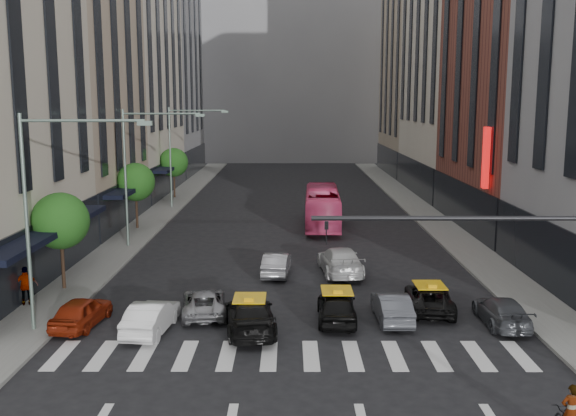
{
  "coord_description": "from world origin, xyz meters",
  "views": [
    {
      "loc": [
        -0.22,
        -21.78,
        9.57
      ],
      "look_at": [
        -0.3,
        11.97,
        4.0
      ],
      "focal_mm": 40.0,
      "sensor_mm": 36.0,
      "label": 1
    }
  ],
  "objects_px": {
    "car_white_front": "(151,317)",
    "bus": "(322,207)",
    "taxi_left": "(250,315)",
    "pedestrian_far": "(26,286)",
    "streetlamp_far": "(181,144)",
    "car_red": "(81,312)",
    "taxi_center": "(337,306)",
    "streetlamp_near": "(48,194)",
    "streetlamp_mid": "(139,159)"
  },
  "relations": [
    {
      "from": "streetlamp_mid",
      "to": "car_white_front",
      "type": "height_order",
      "value": "streetlamp_mid"
    },
    {
      "from": "streetlamp_near",
      "to": "streetlamp_far",
      "type": "xyz_separation_m",
      "value": [
        0.0,
        32.0,
        0.0
      ]
    },
    {
      "from": "streetlamp_near",
      "to": "pedestrian_far",
      "type": "height_order",
      "value": "streetlamp_near"
    },
    {
      "from": "taxi_center",
      "to": "car_red",
      "type": "bearing_deg",
      "value": 4.65
    },
    {
      "from": "streetlamp_near",
      "to": "car_white_front",
      "type": "relative_size",
      "value": 2.21
    },
    {
      "from": "streetlamp_near",
      "to": "pedestrian_far",
      "type": "relative_size",
      "value": 4.9
    },
    {
      "from": "car_white_front",
      "to": "bus",
      "type": "relative_size",
      "value": 0.37
    },
    {
      "from": "taxi_left",
      "to": "pedestrian_far",
      "type": "xyz_separation_m",
      "value": [
        -10.71,
        3.14,
        0.35
      ]
    },
    {
      "from": "car_white_front",
      "to": "taxi_center",
      "type": "relative_size",
      "value": 0.99
    },
    {
      "from": "car_red",
      "to": "taxi_left",
      "type": "bearing_deg",
      "value": -177.6
    },
    {
      "from": "streetlamp_mid",
      "to": "taxi_center",
      "type": "relative_size",
      "value": 2.18
    },
    {
      "from": "car_red",
      "to": "streetlamp_far",
      "type": "bearing_deg",
      "value": -81.36
    },
    {
      "from": "car_white_front",
      "to": "bus",
      "type": "xyz_separation_m",
      "value": [
        8.37,
        23.41,
        0.84
      ]
    },
    {
      "from": "streetlamp_mid",
      "to": "car_white_front",
      "type": "bearing_deg",
      "value": -75.92
    },
    {
      "from": "car_red",
      "to": "bus",
      "type": "relative_size",
      "value": 0.35
    },
    {
      "from": "taxi_left",
      "to": "taxi_center",
      "type": "bearing_deg",
      "value": -169.52
    },
    {
      "from": "car_red",
      "to": "taxi_center",
      "type": "bearing_deg",
      "value": -169.76
    },
    {
      "from": "streetlamp_near",
      "to": "streetlamp_far",
      "type": "relative_size",
      "value": 1.0
    },
    {
      "from": "streetlamp_near",
      "to": "streetlamp_far",
      "type": "bearing_deg",
      "value": 90.0
    },
    {
      "from": "streetlamp_near",
      "to": "taxi_center",
      "type": "xyz_separation_m",
      "value": [
        11.9,
        1.34,
        -5.2
      ]
    },
    {
      "from": "taxi_left",
      "to": "bus",
      "type": "relative_size",
      "value": 0.46
    },
    {
      "from": "bus",
      "to": "streetlamp_far",
      "type": "bearing_deg",
      "value": -32.62
    },
    {
      "from": "streetlamp_mid",
      "to": "streetlamp_far",
      "type": "xyz_separation_m",
      "value": [
        0.0,
        16.0,
        0.0
      ]
    },
    {
      "from": "pedestrian_far",
      "to": "car_red",
      "type": "bearing_deg",
      "value": 123.63
    },
    {
      "from": "streetlamp_near",
      "to": "car_red",
      "type": "distance_m",
      "value": 5.37
    },
    {
      "from": "streetlamp_mid",
      "to": "pedestrian_far",
      "type": "height_order",
      "value": "streetlamp_mid"
    },
    {
      "from": "streetlamp_far",
      "to": "car_white_front",
      "type": "height_order",
      "value": "streetlamp_far"
    },
    {
      "from": "car_white_front",
      "to": "bus",
      "type": "bearing_deg",
      "value": -103.55
    },
    {
      "from": "car_white_front",
      "to": "pedestrian_far",
      "type": "relative_size",
      "value": 2.22
    },
    {
      "from": "streetlamp_mid",
      "to": "car_red",
      "type": "relative_size",
      "value": 2.35
    },
    {
      "from": "streetlamp_far",
      "to": "car_white_front",
      "type": "bearing_deg",
      "value": -82.86
    },
    {
      "from": "streetlamp_far",
      "to": "car_red",
      "type": "relative_size",
      "value": 2.35
    },
    {
      "from": "pedestrian_far",
      "to": "taxi_left",
      "type": "bearing_deg",
      "value": 144.02
    },
    {
      "from": "streetlamp_far",
      "to": "taxi_left",
      "type": "height_order",
      "value": "streetlamp_far"
    },
    {
      "from": "car_white_front",
      "to": "taxi_center",
      "type": "distance_m",
      "value": 8.0
    },
    {
      "from": "streetlamp_near",
      "to": "taxi_left",
      "type": "distance_m",
      "value": 9.66
    },
    {
      "from": "bus",
      "to": "pedestrian_far",
      "type": "relative_size",
      "value": 5.93
    },
    {
      "from": "streetlamp_far",
      "to": "taxi_center",
      "type": "xyz_separation_m",
      "value": [
        11.9,
        -30.66,
        -5.2
      ]
    },
    {
      "from": "car_white_front",
      "to": "car_red",
      "type": "bearing_deg",
      "value": -6.29
    },
    {
      "from": "car_white_front",
      "to": "streetlamp_near",
      "type": "bearing_deg",
      "value": 6.59
    },
    {
      "from": "car_red",
      "to": "taxi_center",
      "type": "distance_m",
      "value": 11.08
    },
    {
      "from": "car_white_front",
      "to": "taxi_left",
      "type": "bearing_deg",
      "value": -172.54
    },
    {
      "from": "taxi_center",
      "to": "streetlamp_mid",
      "type": "bearing_deg",
      "value": -49.43
    },
    {
      "from": "streetlamp_mid",
      "to": "taxi_left",
      "type": "xyz_separation_m",
      "value": [
        8.15,
        -15.87,
        -5.18
      ]
    },
    {
      "from": "car_white_front",
      "to": "pedestrian_far",
      "type": "distance_m",
      "value": 7.33
    },
    {
      "from": "bus",
      "to": "car_red",
      "type": "bearing_deg",
      "value": 65.11
    },
    {
      "from": "car_white_front",
      "to": "taxi_left",
      "type": "relative_size",
      "value": 0.82
    },
    {
      "from": "bus",
      "to": "taxi_left",
      "type": "bearing_deg",
      "value": 81.75
    },
    {
      "from": "streetlamp_near",
      "to": "car_white_front",
      "type": "xyz_separation_m",
      "value": [
        4.01,
        0.03,
        -5.23
      ]
    },
    {
      "from": "car_white_front",
      "to": "taxi_center",
      "type": "xyz_separation_m",
      "value": [
        7.9,
        1.3,
        0.03
      ]
    }
  ]
}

